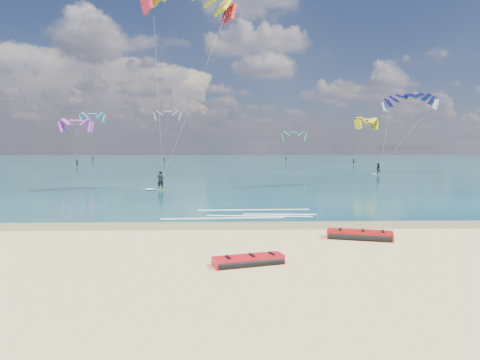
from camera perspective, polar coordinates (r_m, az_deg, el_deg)
name	(u,v)px	position (r m, az deg, el deg)	size (l,w,h in m)	color
ground	(232,176)	(58.39, -1.12, 0.51)	(320.00, 320.00, 0.00)	tan
wet_sand_strip	(238,225)	(21.62, -0.31, -6.06)	(320.00, 2.40, 0.01)	brown
sea	(230,161)	(122.32, -1.37, 2.53)	(320.00, 200.00, 0.04)	#092E36
packed_kite_left	(248,265)	(14.55, 1.13, -11.25)	(2.56, 0.99, 0.36)	red
packed_kite_mid	(360,239)	(19.16, 15.65, -7.59)	(2.92, 1.17, 0.43)	#A70D0B
kitesurfer_main	(174,88)	(36.82, -8.78, 12.02)	(9.56, 8.58, 17.24)	#96C116
kitesurfer_far	(396,127)	(64.21, 20.06, 6.65)	(9.43, 5.49, 12.52)	#91BF1C
shoreline_foam	(252,214)	(24.90, 1.55, -4.58)	(8.81, 3.65, 0.01)	white
distant_kites	(191,141)	(101.30, -6.52, 5.15)	(71.47, 32.40, 12.68)	#DF41C0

